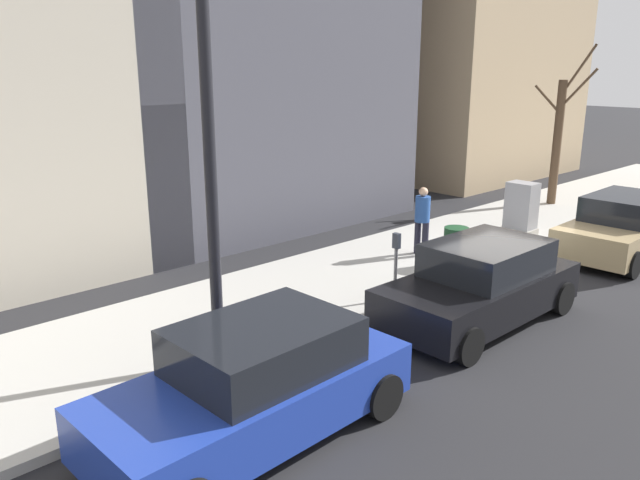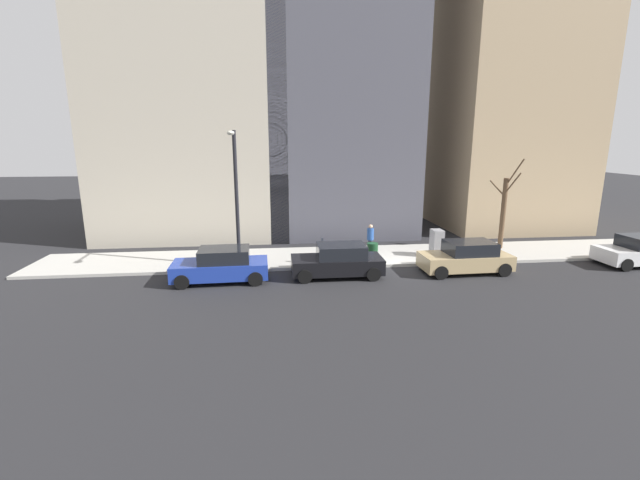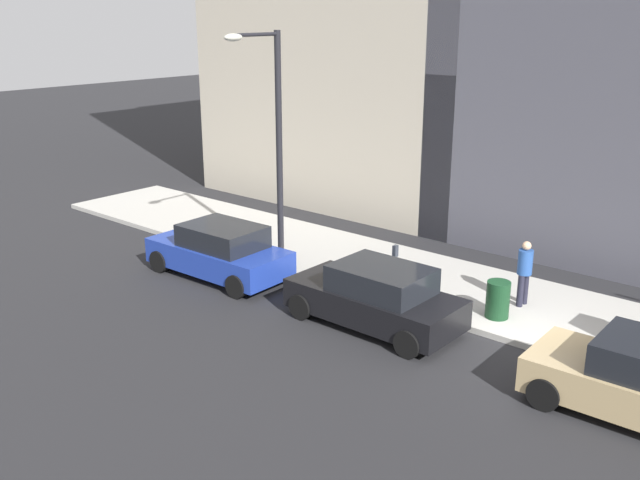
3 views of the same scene
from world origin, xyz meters
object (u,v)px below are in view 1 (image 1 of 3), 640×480
object	(u,v)px
trash_bin	(456,247)
pedestrian_near_meter	(422,217)
parked_car_tan	(623,227)
parked_car_black	(481,284)
utility_box	(521,209)
parking_meter	(396,259)
bare_tree	(558,138)
parked_car_blue	(255,384)
streetlamp	(218,111)

from	to	relation	value
trash_bin	pedestrian_near_meter	distance (m)	1.19
parked_car_tan	parked_car_black	size ratio (longest dim) A/B	1.01
parked_car_tan	parked_car_black	bearing A→B (deg)	87.77
utility_box	trash_bin	bearing A→B (deg)	96.38
parked_car_black	parking_meter	world-z (taller)	parked_car_black
parking_meter	bare_tree	xyz separation A→B (m)	(2.13, -10.57, 1.33)
parked_car_tan	pedestrian_near_meter	bearing A→B (deg)	49.62
parked_car_blue	pedestrian_near_meter	distance (m)	8.20
parked_car_black	bare_tree	bearing A→B (deg)	-69.27
parked_car_black	streetlamp	world-z (taller)	streetlamp
parked_car_tan	streetlamp	size ratio (longest dim) A/B	0.65
parking_meter	trash_bin	xyz separation A→B (m)	(0.45, -2.66, -0.38)
parked_car_black	parked_car_blue	xyz separation A→B (m)	(-0.12, 5.29, 0.00)
parked_car_tan	parked_car_blue	bearing A→B (deg)	88.75
parked_car_blue	parking_meter	bearing A→B (deg)	-71.81
parking_meter	trash_bin	distance (m)	2.73
utility_box	streetlamp	size ratio (longest dim) A/B	0.22
utility_box	streetlamp	xyz separation A→B (m)	(-1.02, 10.32, 3.17)
parked_car_black	pedestrian_near_meter	world-z (taller)	pedestrian_near_meter
utility_box	bare_tree	size ratio (longest dim) A/B	0.28
parked_car_tan	trash_bin	bearing A→B (deg)	61.23
streetlamp	trash_bin	bearing A→B (deg)	-84.77
parking_meter	bare_tree	world-z (taller)	bare_tree
pedestrian_near_meter	utility_box	bearing A→B (deg)	81.55
utility_box	trash_bin	world-z (taller)	utility_box
parking_meter	streetlamp	distance (m)	5.09
parked_car_tan	parked_car_blue	xyz separation A→B (m)	(-0.04, 11.47, 0.00)
parking_meter	utility_box	distance (m)	6.30
parked_car_blue	parked_car_black	bearing A→B (deg)	-90.15
parked_car_tan	utility_box	distance (m)	2.56
utility_box	bare_tree	distance (m)	4.75
parked_car_tan	parking_meter	bearing A→B (deg)	74.76
pedestrian_near_meter	bare_tree	bearing A→B (deg)	97.16
parked_car_tan	trash_bin	xyz separation A→B (m)	(2.10, 4.07, -0.14)
parked_car_black	parking_meter	bearing A→B (deg)	19.95
parking_meter	streetlamp	bearing A→B (deg)	92.35
parking_meter	bare_tree	distance (m)	10.86
parked_car_blue	trash_bin	world-z (taller)	parked_car_blue
streetlamp	parked_car_blue	bearing A→B (deg)	156.84
parked_car_tan	parking_meter	world-z (taller)	parked_car_tan
parked_car_blue	trash_bin	size ratio (longest dim) A/B	4.72
parking_meter	parked_car_tan	bearing A→B (deg)	-103.79
streetlamp	pedestrian_near_meter	world-z (taller)	streetlamp
parked_car_black	parking_meter	size ratio (longest dim) A/B	3.12
parked_car_black	parked_car_blue	world-z (taller)	same
parked_car_tan	utility_box	world-z (taller)	utility_box
utility_box	pedestrian_near_meter	bearing A→B (deg)	78.78
parked_car_black	bare_tree	distance (m)	10.79
parked_car_black	bare_tree	size ratio (longest dim) A/B	0.83
trash_bin	pedestrian_near_meter	xyz separation A→B (m)	(1.08, -0.13, 0.49)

